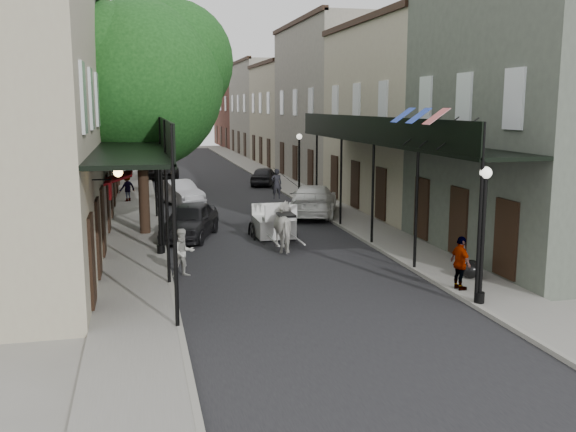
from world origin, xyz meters
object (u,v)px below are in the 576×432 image
lamppost_right_far (299,165)px  horse (287,227)px  tree_near (149,79)px  pedestrian_walking (183,253)px  tree_far (144,98)px  pedestrian_sidewalk_right (461,263)px  pedestrian_sidewalk_left (127,187)px  car_left_mid (180,192)px  lamppost_right_near (483,233)px  car_left_near (190,221)px  car_right_near (313,200)px  lamppost_left (159,201)px  car_left_far (160,168)px  carriage (271,209)px  car_right_far (264,176)px

lamppost_right_far → horse: (-3.51, -12.00, -1.17)m
tree_near → pedestrian_walking: tree_near is taller
tree_far → pedestrian_walking: bearing=-88.0°
pedestrian_sidewalk_right → horse: bearing=23.2°
lamppost_right_far → pedestrian_sidewalk_right: size_ratio=2.35×
pedestrian_sidewalk_left → tree_far: bearing=-141.6°
car_left_mid → lamppost_right_near: bearing=-91.1°
car_left_mid → pedestrian_walking: bearing=-112.7°
lamppost_right_near → lamppost_right_far: bearing=90.0°
horse → car_left_near: bearing=-41.9°
car_right_near → lamppost_right_far: bearing=-76.8°
car_left_near → car_left_mid: bearing=107.8°
pedestrian_sidewalk_right → car_left_near: bearing=30.7°
tree_near → car_right_near: tree_near is taller
lamppost_left → car_right_near: lamppost_left is taller
car_left_near → car_left_far: bearing=110.1°
car_left_near → carriage: bearing=14.7°
lamppost_right_near → lamppost_right_far: 20.00m
tree_near → horse: bearing=-41.1°
tree_far → lamppost_right_far: tree_far is taller
lamppost_right_near → car_right_far: bearing=91.0°
tree_far → car_right_far: 9.54m
lamppost_right_near → car_right_far: lamppost_right_near is taller
pedestrian_sidewalk_right → car_left_near: (-7.00, 9.71, -0.17)m
pedestrian_walking → car_left_mid: pedestrian_walking is taller
pedestrian_sidewalk_left → pedestrian_sidewalk_right: pedestrian_sidewalk_right is taller
lamppost_right_near → lamppost_left: 11.46m
car_right_near → lamppost_right_near: bearing=111.0°
pedestrian_sidewalk_left → car_right_near: size_ratio=0.30×
pedestrian_sidewalk_right → car_left_far: bearing=7.7°
lamppost_right_near → car_right_far: (-0.50, 27.72, -1.42)m
pedestrian_sidewalk_right → pedestrian_sidewalk_left: bearing=20.4°
pedestrian_sidewalk_right → car_right_near: bearing=-2.7°
pedestrian_sidewalk_left → car_left_mid: (2.84, -1.04, -0.25)m
pedestrian_sidewalk_right → car_left_mid: pedestrian_sidewalk_right is taller
pedestrian_walking → car_right_far: 23.81m
lamppost_right_near → pedestrian_sidewalk_left: size_ratio=2.36×
horse → car_right_far: bearing=-99.0°
horse → car_right_near: bearing=-113.2°
tree_far → horse: bearing=-75.1°
pedestrian_sidewalk_left → car_left_near: 10.77m
lamppost_right_far → pedestrian_walking: (-7.60, -15.00, -1.27)m
horse → pedestrian_walking: bearing=35.9°
tree_far → lamppost_left: 18.57m
lamppost_right_far → car_right_far: lamppost_right_far is taller
car_left_far → car_right_far: car_left_far is taller
pedestrian_walking → horse: bearing=16.4°
car_left_mid → car_right_near: size_ratio=0.76×
car_left_mid → car_left_far: 13.47m
carriage → car_left_near: size_ratio=0.68×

